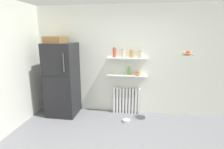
{
  "coord_description": "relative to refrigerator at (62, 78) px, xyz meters",
  "views": [
    {
      "loc": [
        0.28,
        -2.16,
        1.94
      ],
      "look_at": [
        -0.29,
        1.6,
        1.05
      ],
      "focal_mm": 28.02,
      "sensor_mm": 36.0,
      "label": 1
    }
  ],
  "objects": [
    {
      "name": "radiator",
      "position": [
        1.54,
        0.25,
        -0.58
      ],
      "size": [
        0.66,
        0.12,
        0.64
      ],
      "color": "white",
      "rests_on": "ground_plane"
    },
    {
      "name": "shelf_bowl",
      "position": [
        1.79,
        0.22,
        0.12
      ],
      "size": [
        0.15,
        0.15,
        0.07
      ],
      "primitive_type": "ellipsoid",
      "color": "orange",
      "rests_on": "wall_shelf_lower"
    },
    {
      "name": "storage_jar_0",
      "position": [
        1.23,
        0.22,
        0.62
      ],
      "size": [
        0.08,
        0.08,
        0.24
      ],
      "color": "#C64C38",
      "rests_on": "wall_shelf_upper"
    },
    {
      "name": "wall_shelf_lower",
      "position": [
        1.54,
        0.22,
        0.08
      ],
      "size": [
        0.95,
        0.22,
        0.02
      ],
      "primitive_type": "cube",
      "color": "white"
    },
    {
      "name": "back_wall",
      "position": [
        1.51,
        0.38,
        0.4
      ],
      "size": [
        7.04,
        0.1,
        2.6
      ],
      "primitive_type": "cube",
      "color": "silver",
      "rests_on": "ground_plane"
    },
    {
      "name": "hanging_fruit_basket",
      "position": [
        2.76,
        -0.18,
        0.66
      ],
      "size": [
        0.29,
        0.29,
        0.1
      ],
      "color": "#B2B2B7"
    },
    {
      "name": "wall_shelf_upper",
      "position": [
        1.54,
        0.22,
        0.49
      ],
      "size": [
        0.95,
        0.22,
        0.02
      ],
      "primitive_type": "cube",
      "color": "white"
    },
    {
      "name": "vase",
      "position": [
        1.57,
        0.22,
        0.19
      ],
      "size": [
        0.07,
        0.07,
        0.2
      ],
      "primitive_type": "cylinder",
      "color": "#66A84C",
      "rests_on": "wall_shelf_lower"
    },
    {
      "name": "storage_jar_1",
      "position": [
        1.44,
        0.22,
        0.6
      ],
      "size": [
        0.09,
        0.09,
        0.19
      ],
      "color": "beige",
      "rests_on": "wall_shelf_upper"
    },
    {
      "name": "pet_food_bowl",
      "position": [
        1.57,
        -0.22,
        -0.88
      ],
      "size": [
        0.17,
        0.17,
        0.05
      ],
      "primitive_type": "cylinder",
      "color": "#B7B7BC",
      "rests_on": "ground_plane"
    },
    {
      "name": "ground_plane",
      "position": [
        1.51,
        -1.17,
        -0.9
      ],
      "size": [
        7.04,
        7.04,
        0.0
      ],
      "primitive_type": "plane",
      "color": "slate"
    },
    {
      "name": "refrigerator",
      "position": [
        0.0,
        0.0,
        0.0
      ],
      "size": [
        0.67,
        0.7,
        1.89
      ],
      "color": "black",
      "rests_on": "ground_plane"
    },
    {
      "name": "storage_jar_2",
      "position": [
        1.64,
        0.22,
        0.59
      ],
      "size": [
        0.11,
        0.11,
        0.19
      ],
      "color": "tan",
      "rests_on": "wall_shelf_upper"
    },
    {
      "name": "storage_jar_3",
      "position": [
        1.84,
        0.22,
        0.58
      ],
      "size": [
        0.11,
        0.11,
        0.17
      ],
      "color": "beige",
      "rests_on": "wall_shelf_upper"
    }
  ]
}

